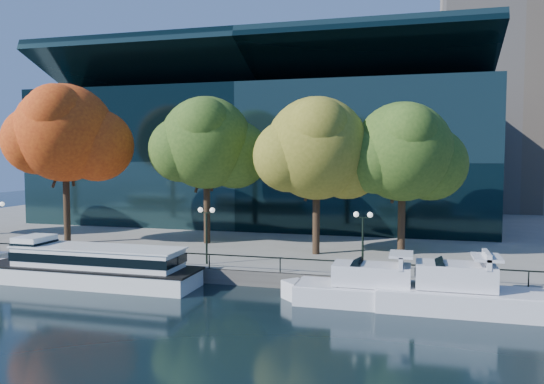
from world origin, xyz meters
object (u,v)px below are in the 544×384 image
(cruiser_far, at_px, (455,292))
(lamp_2, at_px, (363,228))
(tree_1, at_px, (66,135))
(lamp_1, at_px, (206,222))
(tour_boat, at_px, (86,264))
(cruiser_near, at_px, (372,289))
(tree_3, at_px, (319,151))
(tree_4, at_px, (405,154))
(tree_2, at_px, (208,145))

(cruiser_far, bearing_deg, lamp_2, 143.89)
(tree_1, height_order, lamp_1, tree_1)
(lamp_2, bearing_deg, cruiser_far, -36.11)
(lamp_2, bearing_deg, tree_1, 169.15)
(tour_boat, xyz_separation_m, cruiser_near, (19.12, -0.15, -0.35))
(cruiser_far, height_order, tree_1, tree_1)
(tour_boat, distance_m, tree_3, 18.77)
(tree_1, distance_m, lamp_2, 27.16)
(tree_3, bearing_deg, lamp_1, -140.29)
(tree_1, height_order, tree_4, tree_1)
(tree_1, xyz_separation_m, tree_2, (11.75, 3.31, -0.84))
(tree_4, relative_size, lamp_1, 2.93)
(tree_3, height_order, lamp_1, tree_3)
(tree_3, relative_size, lamp_1, 3.03)
(tree_2, distance_m, lamp_2, 17.34)
(lamp_2, bearing_deg, cruiser_near, -76.47)
(tree_2, relative_size, tree_3, 1.05)
(cruiser_near, relative_size, tree_2, 0.85)
(cruiser_near, distance_m, tree_1, 29.84)
(tree_3, bearing_deg, tour_boat, -146.02)
(cruiser_far, bearing_deg, tree_1, 164.05)
(tree_4, bearing_deg, tree_1, -175.41)
(cruiser_far, height_order, lamp_2, lamp_2)
(cruiser_far, relative_size, tree_4, 0.90)
(cruiser_far, distance_m, tree_2, 24.70)
(lamp_1, bearing_deg, tree_3, 39.71)
(lamp_1, height_order, lamp_2, same)
(tree_1, relative_size, tree_2, 1.08)
(tour_boat, xyz_separation_m, tree_4, (20.60, 11.02, 7.49))
(tree_1, height_order, tree_2, tree_1)
(tour_boat, distance_m, cruiser_far, 23.69)
(tree_2, height_order, lamp_2, tree_2)
(tour_boat, height_order, lamp_1, lamp_1)
(tree_1, relative_size, lamp_2, 3.44)
(tour_boat, distance_m, tree_4, 24.53)
(tour_boat, bearing_deg, cruiser_far, -0.57)
(cruiser_far, distance_m, tree_4, 13.99)
(tour_boat, height_order, tree_3, tree_3)
(tree_4, relative_size, lamp_2, 2.93)
(cruiser_far, distance_m, lamp_1, 17.19)
(tour_boat, xyz_separation_m, lamp_2, (18.18, 3.78, 2.65))
(lamp_1, bearing_deg, cruiser_far, -13.72)
(cruiser_far, bearing_deg, tree_2, 147.99)
(cruiser_near, distance_m, lamp_2, 5.04)
(tour_boat, bearing_deg, lamp_1, 27.64)
(tour_boat, height_order, tree_2, tree_2)
(tree_4, bearing_deg, lamp_2, -108.49)
(cruiser_far, distance_m, tree_1, 33.99)
(cruiser_far, height_order, tree_2, tree_2)
(lamp_1, xyz_separation_m, lamp_2, (10.95, 0.00, 0.00))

